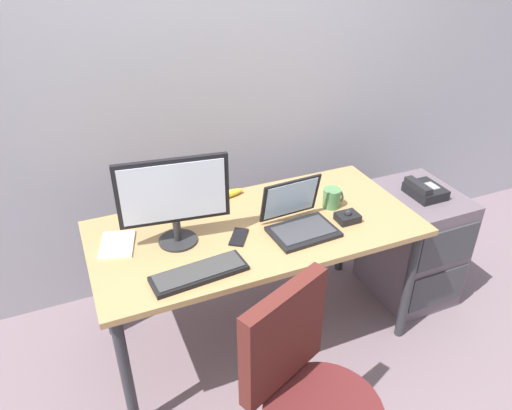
{
  "coord_description": "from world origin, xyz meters",
  "views": [
    {
      "loc": [
        -0.78,
        -1.83,
        2.05
      ],
      "look_at": [
        0.0,
        0.0,
        0.85
      ],
      "focal_mm": 34.16,
      "sensor_mm": 36.0,
      "label": 1
    }
  ],
  "objects_px": {
    "laptop": "(299,219)",
    "cell_phone": "(239,237)",
    "paper_notepad": "(117,245)",
    "desk_phone": "(424,190)",
    "keyboard": "(199,273)",
    "coffee_mug": "(332,198)",
    "banana": "(227,194)",
    "trackball_mouse": "(348,217)",
    "monitor_main": "(174,196)",
    "file_cabinet": "(412,244)"
  },
  "relations": [
    {
      "from": "paper_notepad",
      "to": "banana",
      "type": "relative_size",
      "value": 1.09
    },
    {
      "from": "monitor_main",
      "to": "paper_notepad",
      "type": "relative_size",
      "value": 2.39
    },
    {
      "from": "monitor_main",
      "to": "keyboard",
      "type": "xyz_separation_m",
      "value": [
        0.02,
        -0.28,
        -0.23
      ]
    },
    {
      "from": "laptop",
      "to": "cell_phone",
      "type": "height_order",
      "value": "laptop"
    },
    {
      "from": "cell_phone",
      "to": "banana",
      "type": "bearing_deg",
      "value": 111.38
    },
    {
      "from": "cell_phone",
      "to": "trackball_mouse",
      "type": "bearing_deg",
      "value": 25.9
    },
    {
      "from": "file_cabinet",
      "to": "paper_notepad",
      "type": "xyz_separation_m",
      "value": [
        -1.67,
        0.12,
        0.39
      ]
    },
    {
      "from": "coffee_mug",
      "to": "banana",
      "type": "distance_m",
      "value": 0.56
    },
    {
      "from": "coffee_mug",
      "to": "laptop",
      "type": "bearing_deg",
      "value": -155.24
    },
    {
      "from": "trackball_mouse",
      "to": "banana",
      "type": "bearing_deg",
      "value": 135.93
    },
    {
      "from": "file_cabinet",
      "to": "desk_phone",
      "type": "xyz_separation_m",
      "value": [
        -0.01,
        -0.02,
        0.38
      ]
    },
    {
      "from": "monitor_main",
      "to": "cell_phone",
      "type": "height_order",
      "value": "monitor_main"
    },
    {
      "from": "file_cabinet",
      "to": "cell_phone",
      "type": "height_order",
      "value": "cell_phone"
    },
    {
      "from": "file_cabinet",
      "to": "banana",
      "type": "bearing_deg",
      "value": 162.24
    },
    {
      "from": "paper_notepad",
      "to": "cell_phone",
      "type": "bearing_deg",
      "value": -16.79
    },
    {
      "from": "trackball_mouse",
      "to": "keyboard",
      "type": "bearing_deg",
      "value": -171.68
    },
    {
      "from": "keyboard",
      "to": "banana",
      "type": "relative_size",
      "value": 2.21
    },
    {
      "from": "desk_phone",
      "to": "keyboard",
      "type": "distance_m",
      "value": 1.39
    },
    {
      "from": "trackball_mouse",
      "to": "paper_notepad",
      "type": "relative_size",
      "value": 0.53
    },
    {
      "from": "desk_phone",
      "to": "paper_notepad",
      "type": "distance_m",
      "value": 1.66
    },
    {
      "from": "laptop",
      "to": "banana",
      "type": "bearing_deg",
      "value": 116.89
    },
    {
      "from": "file_cabinet",
      "to": "keyboard",
      "type": "distance_m",
      "value": 1.46
    },
    {
      "from": "trackball_mouse",
      "to": "banana",
      "type": "xyz_separation_m",
      "value": [
        -0.47,
        0.45,
        -0.0
      ]
    },
    {
      "from": "monitor_main",
      "to": "cell_phone",
      "type": "bearing_deg",
      "value": -16.93
    },
    {
      "from": "file_cabinet",
      "to": "trackball_mouse",
      "type": "bearing_deg",
      "value": -168.29
    },
    {
      "from": "laptop",
      "to": "banana",
      "type": "height_order",
      "value": "laptop"
    },
    {
      "from": "desk_phone",
      "to": "coffee_mug",
      "type": "bearing_deg",
      "value": 174.81
    },
    {
      "from": "cell_phone",
      "to": "coffee_mug",
      "type": "bearing_deg",
      "value": 41.81
    },
    {
      "from": "monitor_main",
      "to": "keyboard",
      "type": "bearing_deg",
      "value": -86.7
    },
    {
      "from": "desk_phone",
      "to": "banana",
      "type": "bearing_deg",
      "value": 161.28
    },
    {
      "from": "monitor_main",
      "to": "keyboard",
      "type": "height_order",
      "value": "monitor_main"
    },
    {
      "from": "laptop",
      "to": "trackball_mouse",
      "type": "bearing_deg",
      "value": -7.84
    },
    {
      "from": "desk_phone",
      "to": "banana",
      "type": "xyz_separation_m",
      "value": [
        -1.04,
        0.35,
        0.02
      ]
    },
    {
      "from": "desk_phone",
      "to": "monitor_main",
      "type": "relative_size",
      "value": 0.4
    },
    {
      "from": "file_cabinet",
      "to": "banana",
      "type": "height_order",
      "value": "banana"
    },
    {
      "from": "cell_phone",
      "to": "laptop",
      "type": "bearing_deg",
      "value": 25.97
    },
    {
      "from": "laptop",
      "to": "cell_phone",
      "type": "relative_size",
      "value": 2.29
    },
    {
      "from": "file_cabinet",
      "to": "trackball_mouse",
      "type": "distance_m",
      "value": 0.71
    },
    {
      "from": "laptop",
      "to": "paper_notepad",
      "type": "height_order",
      "value": "laptop"
    },
    {
      "from": "desk_phone",
      "to": "monitor_main",
      "type": "distance_m",
      "value": 1.41
    },
    {
      "from": "trackball_mouse",
      "to": "cell_phone",
      "type": "bearing_deg",
      "value": 172.23
    },
    {
      "from": "laptop",
      "to": "cell_phone",
      "type": "xyz_separation_m",
      "value": [
        -0.29,
        0.04,
        -0.05
      ]
    },
    {
      "from": "laptop",
      "to": "paper_notepad",
      "type": "bearing_deg",
      "value": 166.35
    },
    {
      "from": "desk_phone",
      "to": "trackball_mouse",
      "type": "distance_m",
      "value": 0.58
    },
    {
      "from": "file_cabinet",
      "to": "laptop",
      "type": "relative_size",
      "value": 2.13
    },
    {
      "from": "keyboard",
      "to": "coffee_mug",
      "type": "height_order",
      "value": "coffee_mug"
    },
    {
      "from": "coffee_mug",
      "to": "cell_phone",
      "type": "xyz_separation_m",
      "value": [
        -0.55,
        -0.08,
        -0.05
      ]
    },
    {
      "from": "file_cabinet",
      "to": "desk_phone",
      "type": "distance_m",
      "value": 0.38
    },
    {
      "from": "laptop",
      "to": "paper_notepad",
      "type": "distance_m",
      "value": 0.86
    },
    {
      "from": "monitor_main",
      "to": "cell_phone",
      "type": "relative_size",
      "value": 3.5
    }
  ]
}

